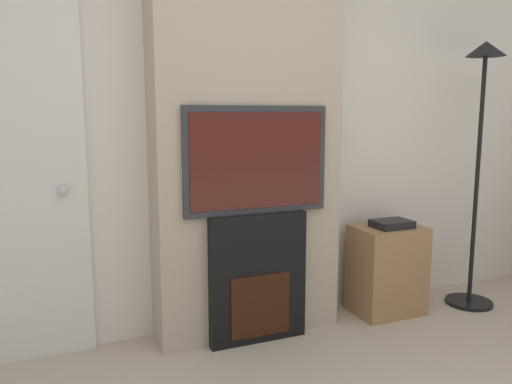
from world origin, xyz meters
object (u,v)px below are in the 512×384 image
Objects in this scene: fireplace at (256,277)px; television at (256,160)px; media_stand at (387,269)px; floor_lamp at (480,134)px.

television is (0.00, -0.00, 0.71)m from fireplace.
floor_lamp is at bearing -9.57° from media_stand.
floor_lamp reaches higher than media_stand.
fireplace is 1.86m from floor_lamp.
media_stand is at bearing 2.46° from television.
fireplace is 1.19× the size of media_stand.
floor_lamp reaches higher than television.
media_stand is at bearing 170.43° from floor_lamp.
media_stand is (1.00, 0.04, -0.79)m from television.
media_stand is at bearing 2.35° from fireplace.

